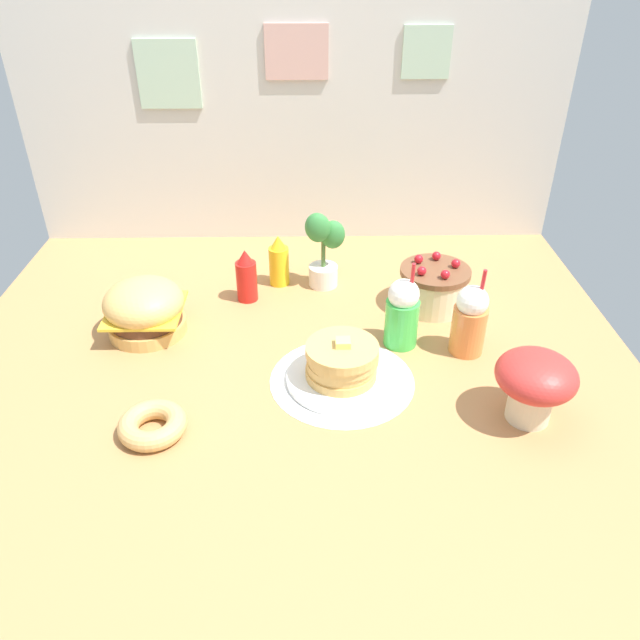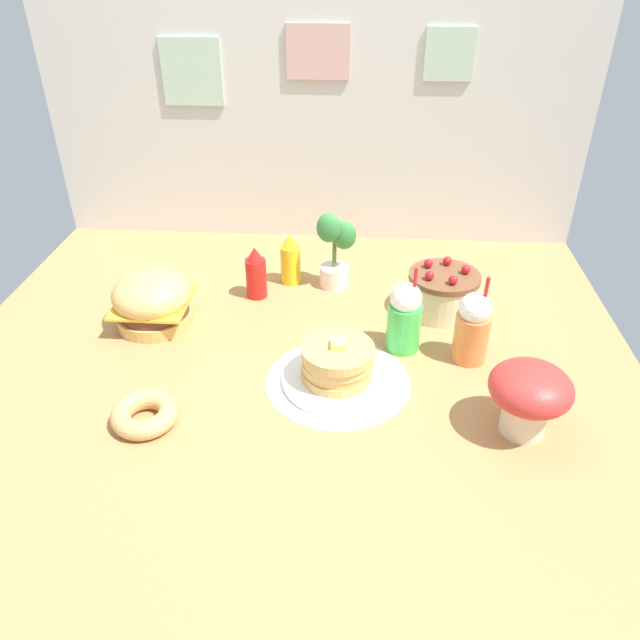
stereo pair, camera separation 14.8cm
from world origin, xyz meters
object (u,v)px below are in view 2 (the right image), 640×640
(layer_cake, at_px, (443,292))
(orange_float_cup, at_px, (472,328))
(cream_soda_cup, at_px, (405,317))
(mushroom_stool, at_px, (529,393))
(potted_plant, at_px, (334,247))
(burger, at_px, (153,301))
(mustard_bottle, at_px, (290,260))
(pancake_stack, at_px, (338,366))
(ketchup_bottle, at_px, (256,274))
(donut_pink_glaze, at_px, (145,414))

(layer_cake, height_order, orange_float_cup, orange_float_cup)
(layer_cake, bearing_deg, cream_soda_cup, -121.83)
(mushroom_stool, bearing_deg, potted_plant, 125.83)
(burger, height_order, layer_cake, burger)
(mustard_bottle, xyz_separation_m, orange_float_cup, (0.63, -0.47, 0.03))
(burger, relative_size, pancake_stack, 0.78)
(ketchup_bottle, bearing_deg, layer_cake, -5.03)
(pancake_stack, relative_size, mushroom_stool, 1.55)
(orange_float_cup, bearing_deg, pancake_stack, -159.93)
(ketchup_bottle, bearing_deg, mustard_bottle, 46.02)
(layer_cake, bearing_deg, donut_pink_glaze, -143.25)
(pancake_stack, xyz_separation_m, orange_float_cup, (0.42, 0.15, 0.06))
(ketchup_bottle, xyz_separation_m, cream_soda_cup, (0.54, -0.30, 0.03))
(mustard_bottle, xyz_separation_m, mushroom_stool, (0.74, -0.80, 0.04))
(burger, relative_size, cream_soda_cup, 0.88)
(donut_pink_glaze, relative_size, potted_plant, 0.61)
(ketchup_bottle, bearing_deg, donut_pink_glaze, -105.60)
(potted_plant, bearing_deg, pancake_stack, -85.73)
(cream_soda_cup, bearing_deg, orange_float_cup, -12.38)
(donut_pink_glaze, bearing_deg, ketchup_bottle, 74.40)
(layer_cake, xyz_separation_m, donut_pink_glaze, (-0.89, -0.66, -0.05))
(donut_pink_glaze, bearing_deg, potted_plant, 59.51)
(pancake_stack, distance_m, layer_cake, 0.57)
(mustard_bottle, relative_size, cream_soda_cup, 0.67)
(pancake_stack, relative_size, potted_plant, 1.11)
(pancake_stack, relative_size, mustard_bottle, 1.70)
(pancake_stack, height_order, mustard_bottle, mustard_bottle)
(layer_cake, height_order, mushroom_stool, mushroom_stool)
(layer_cake, bearing_deg, orange_float_cup, -77.95)
(ketchup_bottle, bearing_deg, cream_soda_cup, -29.36)
(layer_cake, relative_size, potted_plant, 0.82)
(orange_float_cup, bearing_deg, cream_soda_cup, 167.62)
(mustard_bottle, relative_size, donut_pink_glaze, 1.08)
(burger, xyz_separation_m, layer_cake, (1.02, 0.16, -0.01))
(ketchup_bottle, xyz_separation_m, mustard_bottle, (0.12, 0.12, 0.00))
(pancake_stack, xyz_separation_m, donut_pink_glaze, (-0.53, -0.22, -0.03))
(potted_plant, relative_size, mushroom_stool, 1.39)
(cream_soda_cup, height_order, donut_pink_glaze, cream_soda_cup)
(mustard_bottle, bearing_deg, potted_plant, -5.33)
(cream_soda_cup, relative_size, mushroom_stool, 1.36)
(pancake_stack, distance_m, donut_pink_glaze, 0.58)
(mustard_bottle, bearing_deg, donut_pink_glaze, -110.64)
(potted_plant, height_order, mushroom_stool, potted_plant)
(donut_pink_glaze, relative_size, mushroom_stool, 0.85)
(orange_float_cup, bearing_deg, potted_plant, 135.66)
(orange_float_cup, bearing_deg, mustard_bottle, 143.50)
(burger, distance_m, orange_float_cup, 1.09)
(layer_cake, bearing_deg, pancake_stack, -128.96)
(cream_soda_cup, bearing_deg, donut_pink_glaze, -150.26)
(pancake_stack, distance_m, mustard_bottle, 0.66)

